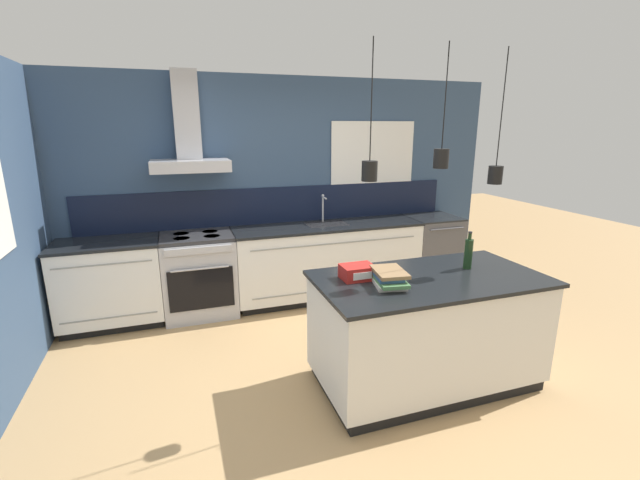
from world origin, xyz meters
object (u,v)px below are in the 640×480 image
object	(u,v)px
oven_range	(199,275)
red_supply_box	(357,272)
bottle_on_island	(468,253)
book_stack	(389,278)
dishwasher	(430,250)

from	to	relation	value
oven_range	red_supply_box	distance (m)	2.18
oven_range	bottle_on_island	xyz separation A→B (m)	(2.05, -1.88, 0.58)
red_supply_box	bottle_on_island	bearing A→B (deg)	-3.78
book_stack	dishwasher	bearing A→B (deg)	50.01
bottle_on_island	dishwasher	bearing A→B (deg)	64.36
dishwasher	bottle_on_island	distance (m)	2.17
dishwasher	bottle_on_island	world-z (taller)	bottle_on_island
book_stack	red_supply_box	size ratio (longest dim) A/B	1.47
dishwasher	bottle_on_island	size ratio (longest dim) A/B	2.93
red_supply_box	book_stack	bearing A→B (deg)	-51.14
oven_range	book_stack	world-z (taller)	book_stack
dishwasher	red_supply_box	size ratio (longest dim) A/B	3.65
bottle_on_island	red_supply_box	world-z (taller)	bottle_on_island
bottle_on_island	red_supply_box	size ratio (longest dim) A/B	1.24
oven_range	bottle_on_island	world-z (taller)	bottle_on_island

